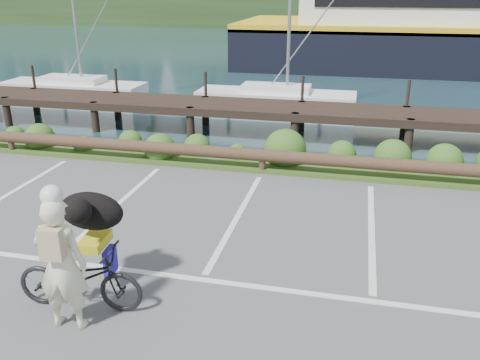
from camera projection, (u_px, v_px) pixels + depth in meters
name	position (u px, v px, depth m)	size (l,w,h in m)	color
ground	(210.00, 267.00, 8.32)	(72.00, 72.00, 0.00)	#4C4D4F
harbor_backdrop	(353.00, 14.00, 79.59)	(170.00, 160.00, 30.00)	#19313C
vegetation_strip	(267.00, 162.00, 13.12)	(34.00, 1.60, 0.10)	#3D5B21
log_rail	(262.00, 173.00, 12.50)	(32.00, 0.30, 0.60)	#443021
bicycle	(80.00, 278.00, 7.13)	(0.64, 1.82, 0.96)	black
cyclist	(61.00, 264.00, 6.57)	(0.69, 0.45, 1.89)	beige
dog	(91.00, 211.00, 7.40)	(0.99, 0.49, 0.57)	black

